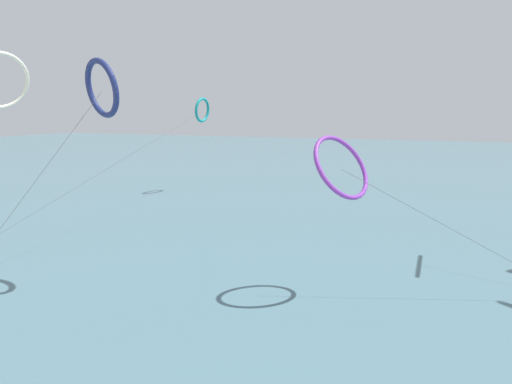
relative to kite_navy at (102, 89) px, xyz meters
The scene contains 4 objects.
sea_water 84.73m from the kite_navy, 81.47° to the left, with size 400.00×200.00×0.08m, color #476B75.
kite_navy is the anchor object (origin of this frame).
kite_teal 36.84m from the kite_navy, 107.33° to the left, with size 2.81×52.45×15.16m.
kite_violet 17.43m from the kite_navy, 14.21° to the left, with size 18.73×7.39×11.30m.
Camera 1 is at (8.00, 0.88, 12.75)m, focal length 28.74 mm.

